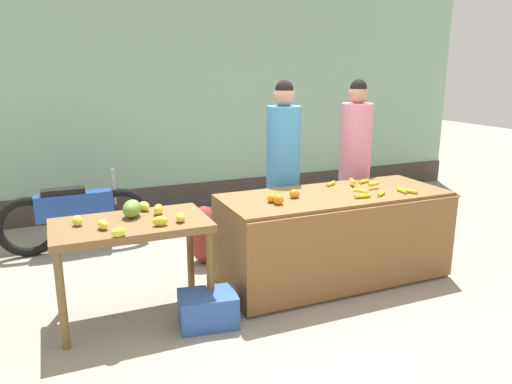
{
  "coord_description": "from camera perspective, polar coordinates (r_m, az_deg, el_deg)",
  "views": [
    {
      "loc": [
        -1.92,
        -3.69,
        1.95
      ],
      "look_at": [
        -0.28,
        0.15,
        0.88
      ],
      "focal_mm": 34.27,
      "sensor_mm": 36.0,
      "label": 1
    }
  ],
  "objects": [
    {
      "name": "fruit_stall_counter",
      "position": [
        4.63,
        9.08,
        -5.2
      ],
      "size": [
        2.1,
        0.86,
        0.83
      ],
      "color": "brown",
      "rests_on": "ground"
    },
    {
      "name": "orange_pile",
      "position": [
        4.2,
        3.32,
        -0.53
      ],
      "size": [
        0.33,
        0.22,
        0.09
      ],
      "color": "orange",
      "rests_on": "fruit_stall_counter"
    },
    {
      "name": "produce_crate",
      "position": [
        3.92,
        -5.63,
        -13.44
      ],
      "size": [
        0.48,
        0.38,
        0.26
      ],
      "primitive_type": "cube",
      "rotation": [
        0.0,
        0.0,
        -0.15
      ],
      "color": "#3359A5",
      "rests_on": "ground"
    },
    {
      "name": "produce_sack",
      "position": [
        5.01,
        -6.06,
        -4.98
      ],
      "size": [
        0.46,
        0.47,
        0.6
      ],
      "primitive_type": "ellipsoid",
      "rotation": [
        0.0,
        0.0,
        0.84
      ],
      "color": "maroon",
      "rests_on": "ground"
    },
    {
      "name": "market_wall_back",
      "position": [
        6.92,
        -7.12,
        10.57
      ],
      "size": [
        8.75,
        0.23,
        3.08
      ],
      "color": "#8CB299",
      "rests_on": "ground"
    },
    {
      "name": "vendor_woman_pink_shirt",
      "position": [
        5.51,
        11.44,
        3.31
      ],
      "size": [
        0.34,
        0.34,
        1.83
      ],
      "color": "#33333D",
      "rests_on": "ground"
    },
    {
      "name": "vendor_woman_blue_shirt",
      "position": [
        4.96,
        3.18,
        2.41
      ],
      "size": [
        0.34,
        0.34,
        1.84
      ],
      "color": "#33333D",
      "rests_on": "ground"
    },
    {
      "name": "mango_papaya_pile",
      "position": [
        3.93,
        -13.96,
        -2.39
      ],
      "size": [
        0.83,
        0.69,
        0.14
      ],
      "color": "yellow",
      "rests_on": "side_table_wooden"
    },
    {
      "name": "parked_motorcycle",
      "position": [
        5.65,
        -20.36,
        -2.51
      ],
      "size": [
        1.6,
        0.18,
        0.88
      ],
      "color": "black",
      "rests_on": "ground"
    },
    {
      "name": "banana_bunch_pile",
      "position": [
        4.67,
        13.13,
        0.47
      ],
      "size": [
        0.63,
        0.66,
        0.07
      ],
      "color": "gold",
      "rests_on": "fruit_stall_counter"
    },
    {
      "name": "side_table_wooden",
      "position": [
        3.93,
        -14.37,
        -4.78
      ],
      "size": [
        1.19,
        0.68,
        0.79
      ],
      "color": "brown",
      "rests_on": "ground"
    },
    {
      "name": "ground_plane",
      "position": [
        4.59,
        3.99,
        -10.84
      ],
      "size": [
        24.0,
        24.0,
        0.0
      ],
      "primitive_type": "plane",
      "color": "gray"
    }
  ]
}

